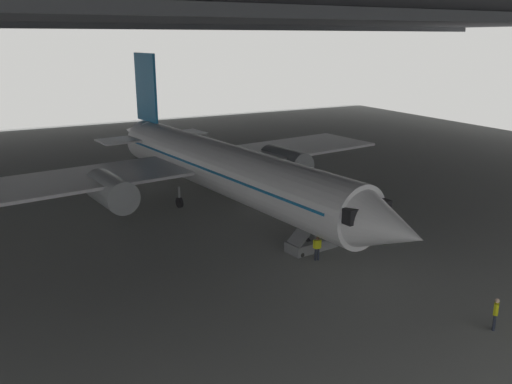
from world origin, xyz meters
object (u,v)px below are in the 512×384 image
at_px(airplane_main, 220,167).
at_px(crew_worker_near_nose, 496,312).
at_px(boarding_stairs, 315,238).
at_px(baggage_tug, 228,168).
at_px(crew_worker_by_stairs, 317,247).

relative_size(airplane_main, crew_worker_near_nose, 23.70).
bearing_deg(boarding_stairs, baggage_tug, 80.14).
distance_m(boarding_stairs, crew_worker_near_nose, 13.09).
bearing_deg(boarding_stairs, airplane_main, 100.82).
xyz_separation_m(crew_worker_near_nose, crew_worker_by_stairs, (-2.86, 11.18, -0.05)).
bearing_deg(baggage_tug, boarding_stairs, -99.86).
relative_size(crew_worker_by_stairs, baggage_tug, 0.70).
xyz_separation_m(airplane_main, crew_worker_by_stairs, (1.04, -12.71, -2.71)).
relative_size(crew_worker_near_nose, baggage_tug, 0.74).
height_order(airplane_main, baggage_tug, airplane_main).
bearing_deg(crew_worker_near_nose, boarding_stairs, 97.97).
xyz_separation_m(airplane_main, boarding_stairs, (2.09, -10.93, -2.88)).
height_order(airplane_main, crew_worker_by_stairs, airplane_main).
distance_m(airplane_main, baggage_tug, 12.91).
bearing_deg(boarding_stairs, crew_worker_near_nose, -82.03).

